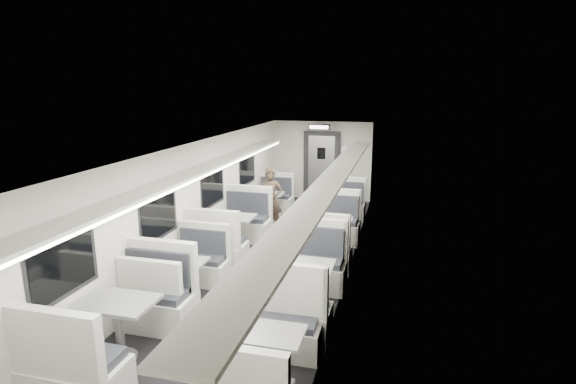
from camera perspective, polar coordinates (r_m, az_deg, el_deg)
The scene contains 19 objects.
room at distance 8.10m, azimuth -3.25°, elevation -2.79°, with size 3.24×12.24×2.64m.
booth_left_a at distance 11.88m, azimuth -2.61°, elevation -1.72°, with size 0.99×2.00×1.07m.
booth_left_b at distance 9.58m, azimuth -7.06°, elevation -5.26°, with size 1.12×2.28×1.22m.
booth_left_c at distance 7.68m, azimuth -13.33°, elevation -10.80°, with size 0.98×1.99×1.06m.
booth_left_d at distance 6.38m, azimuth -20.62°, elevation -15.98°, with size 1.15×2.34×1.25m.
booth_right_a at distance 11.26m, azimuth 6.85°, elevation -2.62°, with size 1.01×2.04×1.09m.
booth_right_b at distance 9.41m, azimuth 5.24°, elevation -5.62°, with size 1.09×2.22×1.19m.
booth_right_c at distance 7.15m, azimuth 1.96°, elevation -11.87°, with size 1.11×2.25×1.20m.
booth_right_d at distance 5.57m, azimuth -2.59°, elevation -20.37°, with size 1.00×2.02×1.08m.
passenger at distance 10.75m, azimuth -2.22°, elevation -1.04°, with size 0.57×0.37×1.55m, color black.
window_a at distance 11.67m, azimuth -5.17°, elevation 2.96°, with size 0.02×1.18×0.84m, color black.
window_b at distance 9.67m, azimuth -9.52°, elevation 0.64°, with size 0.02×1.18×0.84m, color black.
window_c at distance 7.78m, azimuth -16.06°, elevation -2.85°, with size 0.02×1.18×0.84m, color black.
window_d at distance 6.09m, azimuth -26.58°, elevation -8.31°, with size 0.02×1.18×0.84m, color black.
luggage_rack_left at distance 8.13m, azimuth -12.36°, elevation 2.17°, with size 0.46×10.40×0.09m.
luggage_rack_right at distance 7.36m, azimuth 5.24°, elevation 1.27°, with size 0.46×10.40×0.09m.
vestibule_door at distance 13.76m, azimuth 4.27°, elevation 3.26°, with size 1.10×0.13×2.10m.
exit_sign at distance 13.12m, azimuth 3.98°, elevation 8.24°, with size 0.62×0.12×0.16m.
wall_notice at distance 13.57m, azimuth 7.42°, elevation 5.01°, with size 0.32×0.02×0.40m, color white.
Camera 1 is at (2.38, -7.41, 3.46)m, focal length 28.00 mm.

